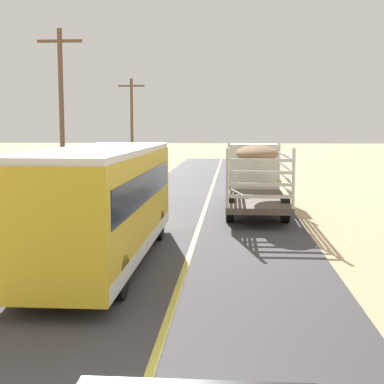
{
  "coord_description": "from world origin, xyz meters",
  "views": [
    {
      "loc": [
        1.25,
        -5.33,
        3.82
      ],
      "look_at": [
        0.0,
        11.77,
        1.78
      ],
      "focal_mm": 51.8,
      "sensor_mm": 36.0,
      "label": 1
    }
  ],
  "objects": [
    {
      "name": "livestock_truck",
      "position": [
        2.27,
        21.12,
        1.79
      ],
      "size": [
        2.53,
        9.7,
        3.02
      ],
      "color": "silver",
      "rests_on": "road_surface"
    },
    {
      "name": "bus",
      "position": [
        -2.33,
        9.67,
        1.75
      ],
      "size": [
        2.54,
        10.0,
        3.21
      ],
      "color": "gold",
      "rests_on": "road_surface"
    },
    {
      "name": "power_pole_mid",
      "position": [
        -7.17,
        21.65,
        4.56
      ],
      "size": [
        2.2,
        0.24,
        8.53
      ],
      "color": "brown",
      "rests_on": "ground"
    },
    {
      "name": "power_pole_far",
      "position": [
        -7.17,
        40.8,
        4.17
      ],
      "size": [
        2.2,
        0.24,
        7.75
      ],
      "color": "brown",
      "rests_on": "ground"
    }
  ]
}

